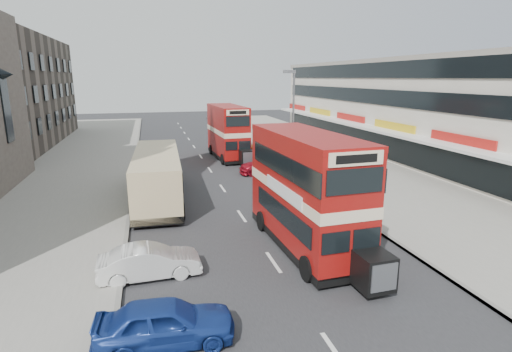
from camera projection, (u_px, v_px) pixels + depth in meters
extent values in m
plane|color=#28282B|center=(289.00, 285.00, 15.08)|extent=(160.00, 160.00, 0.00)
cube|color=#28282B|center=(210.00, 170.00, 33.85)|extent=(12.00, 90.00, 0.01)
cube|color=gray|center=(340.00, 162.00, 36.82)|extent=(12.00, 90.00, 0.15)
cube|color=gray|center=(54.00, 178.00, 30.85)|extent=(12.00, 90.00, 0.15)
cube|color=gray|center=(134.00, 173.00, 32.31)|extent=(0.20, 90.00, 0.16)
cube|color=gray|center=(279.00, 165.00, 35.35)|extent=(0.20, 90.00, 0.16)
cube|color=beige|center=(408.00, 109.00, 39.63)|extent=(8.00, 46.00, 9.00)
cube|color=black|center=(369.00, 140.00, 39.32)|extent=(0.10, 44.00, 2.40)
cube|color=gray|center=(412.00, 61.00, 38.53)|extent=(8.20, 46.20, 0.40)
cube|color=white|center=(362.00, 126.00, 38.77)|extent=(1.80, 44.00, 0.20)
cylinder|color=slate|center=(293.00, 122.00, 32.66)|extent=(0.16, 0.16, 8.00)
cube|color=slate|center=(289.00, 72.00, 31.61)|extent=(1.00, 0.20, 0.25)
cube|color=black|center=(304.00, 239.00, 18.47)|extent=(2.88, 8.08, 0.35)
cube|color=maroon|center=(305.00, 215.00, 18.19)|extent=(2.86, 8.08, 2.19)
cube|color=beige|center=(306.00, 188.00, 17.89)|extent=(2.90, 8.13, 0.45)
cube|color=maroon|center=(306.00, 162.00, 17.60)|extent=(2.86, 8.08, 2.09)
cube|color=maroon|center=(307.00, 136.00, 17.34)|extent=(2.88, 8.10, 0.25)
cube|color=black|center=(374.00, 271.00, 14.28)|extent=(1.25, 1.25, 1.30)
cube|color=black|center=(228.00, 154.00, 38.81)|extent=(2.75, 7.70, 0.33)
cube|color=maroon|center=(228.00, 143.00, 38.53)|extent=(2.73, 7.70, 2.09)
cube|color=beige|center=(228.00, 130.00, 38.25)|extent=(2.77, 7.74, 0.43)
cube|color=maroon|center=(227.00, 118.00, 37.98)|extent=(2.73, 7.70, 1.99)
cube|color=maroon|center=(227.00, 107.00, 37.72)|extent=(2.75, 7.72, 0.24)
cube|color=black|center=(247.00, 157.00, 34.81)|extent=(1.19, 1.19, 1.23)
cube|color=black|center=(158.00, 193.00, 25.47)|extent=(3.06, 10.75, 0.43)
cube|color=#CDB684|center=(157.00, 175.00, 25.18)|extent=(3.04, 10.75, 2.77)
imported|color=navy|center=(165.00, 322.00, 11.65)|extent=(4.11, 1.85, 1.37)
imported|color=white|center=(150.00, 262.00, 15.55)|extent=(3.94, 1.51, 1.28)
imported|color=#A71021|center=(271.00, 165.00, 32.36)|extent=(5.29, 2.68, 1.47)
imported|color=#CC9114|center=(253.00, 152.00, 38.12)|extent=(5.18, 2.83, 1.38)
imported|color=gray|center=(318.00, 167.00, 30.13)|extent=(0.70, 0.52, 1.76)
imported|color=gray|center=(272.00, 140.00, 43.44)|extent=(1.01, 0.66, 1.59)
imported|color=gray|center=(256.00, 161.00, 35.40)|extent=(0.56, 1.60, 0.84)
imported|color=black|center=(256.00, 152.00, 35.21)|extent=(0.64, 0.42, 1.75)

